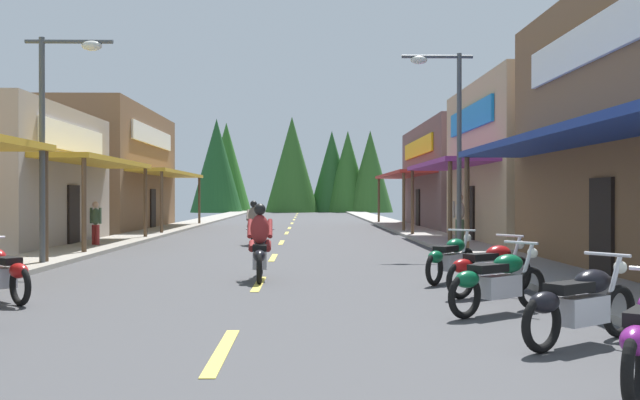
# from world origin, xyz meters

# --- Properties ---
(ground) EXTENTS (10.10, 94.35, 0.10)m
(ground) POSITION_xyz_m (0.00, 32.17, -0.05)
(ground) COLOR #424244
(sidewalk_left) EXTENTS (2.01, 94.35, 0.12)m
(sidewalk_left) POSITION_xyz_m (-6.05, 32.17, 0.06)
(sidewalk_left) COLOR gray
(sidewalk_left) RESTS_ON ground
(sidewalk_right) EXTENTS (2.01, 94.35, 0.12)m
(sidewalk_right) POSITION_xyz_m (6.05, 32.17, 0.06)
(sidewalk_right) COLOR #9E9991
(sidewalk_right) RESTS_ON ground
(centerline_dashes) EXTENTS (0.16, 71.34, 0.01)m
(centerline_dashes) POSITION_xyz_m (0.00, 35.90, 0.01)
(centerline_dashes) COLOR #E0C64C
(centerline_dashes) RESTS_ON ground
(storefront_left_far) EXTENTS (8.55, 12.72, 6.15)m
(storefront_left_far) POSITION_xyz_m (-10.40, 36.72, 3.08)
(storefront_left_far) COLOR brown
(storefront_left_far) RESTS_ON ground
(storefront_right_middle) EXTENTS (7.86, 9.35, 5.93)m
(storefront_right_middle) POSITION_xyz_m (10.05, 26.07, 2.96)
(storefront_right_middle) COLOR tan
(storefront_right_middle) RESTS_ON ground
(storefront_right_far) EXTENTS (9.98, 13.24, 5.60)m
(storefront_right_far) POSITION_xyz_m (11.11, 38.63, 2.80)
(storefront_right_far) COLOR brown
(storefront_right_far) RESTS_ON ground
(streetlamp_left) EXTENTS (2.11, 0.30, 5.55)m
(streetlamp_left) POSITION_xyz_m (-5.11, 16.97, 3.67)
(streetlamp_left) COLOR #474C51
(streetlamp_left) RESTS_ON ground
(streetlamp_right) EXTENTS (2.11, 0.30, 5.95)m
(streetlamp_right) POSITION_xyz_m (5.12, 20.69, 3.90)
(streetlamp_right) COLOR #474C51
(streetlamp_right) RESTS_ON ground
(motorcycle_parked_right_1) EXTENTS (1.81, 1.31, 1.04)m
(motorcycle_parked_right_1) POSITION_xyz_m (4.09, 7.77, 0.49)
(motorcycle_parked_right_1) COLOR black
(motorcycle_parked_right_1) RESTS_ON ground
(motorcycle_parked_right_2) EXTENTS (1.79, 1.34, 1.04)m
(motorcycle_parked_right_2) POSITION_xyz_m (3.72, 9.97, 0.49)
(motorcycle_parked_right_2) COLOR black
(motorcycle_parked_right_2) RESTS_ON ground
(motorcycle_parked_right_3) EXTENTS (1.82, 1.30, 1.04)m
(motorcycle_parked_right_3) POSITION_xyz_m (4.09, 11.87, 0.49)
(motorcycle_parked_right_3) COLOR black
(motorcycle_parked_right_3) RESTS_ON ground
(motorcycle_parked_right_4) EXTENTS (1.36, 1.78, 1.04)m
(motorcycle_parked_right_4) POSITION_xyz_m (3.81, 13.83, 0.49)
(motorcycle_parked_right_4) COLOR black
(motorcycle_parked_right_4) RESTS_ON ground
(motorcycle_parked_left_3) EXTENTS (1.61, 1.56, 1.04)m
(motorcycle_parked_left_3) POSITION_xyz_m (-4.06, 11.34, 0.49)
(motorcycle_parked_left_3) COLOR black
(motorcycle_parked_left_3) RESTS_ON ground
(rider_cruising_lead) EXTENTS (0.60, 2.14, 1.57)m
(rider_cruising_lead) POSITION_xyz_m (-0.02, 14.24, 0.66)
(rider_cruising_lead) COLOR black
(rider_cruising_lead) RESTS_ON ground
(rider_cruising_trailing) EXTENTS (0.60, 2.14, 1.57)m
(rider_cruising_trailing) POSITION_xyz_m (-0.94, 24.86, 0.66)
(rider_cruising_trailing) COLOR black
(rider_cruising_trailing) RESTS_ON ground
(pedestrian_by_shop) EXTENTS (0.47, 0.43, 1.55)m
(pedestrian_by_shop) POSITION_xyz_m (-6.02, 23.26, 0.89)
(pedestrian_by_shop) COLOR maroon
(pedestrian_by_shop) RESTS_ON ground
(pedestrian_waiting) EXTENTS (0.47, 0.43, 1.80)m
(pedestrian_waiting) POSITION_xyz_m (6.33, 24.71, 1.05)
(pedestrian_waiting) COLOR #3F593F
(pedestrian_waiting) RESTS_ON ground
(treeline_backdrop) EXTENTS (21.82, 13.61, 10.47)m
(treeline_backdrop) POSITION_xyz_m (-0.80, 79.09, 4.83)
(treeline_backdrop) COLOR #305E23
(treeline_backdrop) RESTS_ON ground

